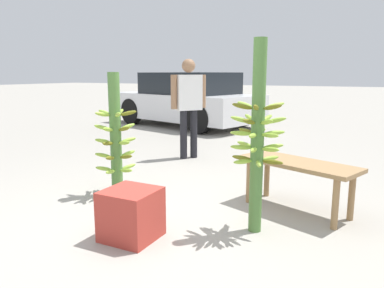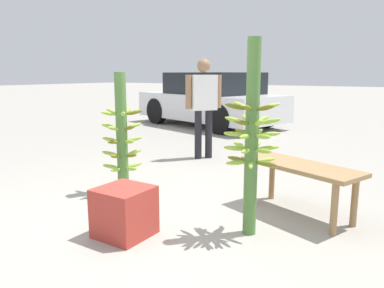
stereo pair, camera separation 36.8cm
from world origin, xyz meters
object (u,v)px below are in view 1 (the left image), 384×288
banana_stalk_left (116,137)px  market_bench (298,170)px  banana_stalk_center (257,137)px  parked_car (186,100)px  produce_crate (131,214)px  vendor_person (189,100)px

banana_stalk_left → market_bench: banana_stalk_left is taller
banana_stalk_center → parked_car: banana_stalk_center is taller
market_bench → produce_crate: bearing=-110.3°
banana_stalk_left → parked_car: 5.80m
vendor_person → market_bench: size_ratio=1.27×
market_bench → produce_crate: (-1.09, -1.28, -0.21)m
vendor_person → parked_car: 3.90m
market_bench → parked_car: (-3.93, 5.04, 0.25)m
vendor_person → banana_stalk_left: bearing=40.9°
banana_stalk_left → market_bench: (1.93, 0.40, -0.24)m
market_bench → banana_stalk_center: bearing=-88.2°
market_bench → parked_car: bearing=148.1°
market_bench → produce_crate: 1.69m
banana_stalk_center → vendor_person: 2.94m
banana_stalk_left → parked_car: size_ratio=0.32×
banana_stalk_center → vendor_person: banana_stalk_center is taller
vendor_person → market_bench: bearing=89.0°
banana_stalk_left → banana_stalk_center: banana_stalk_center is taller
parked_car → produce_crate: (2.84, -6.32, -0.46)m
banana_stalk_left → parked_car: bearing=110.1°
vendor_person → produce_crate: vendor_person is taller
parked_car → produce_crate: size_ratio=10.27×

